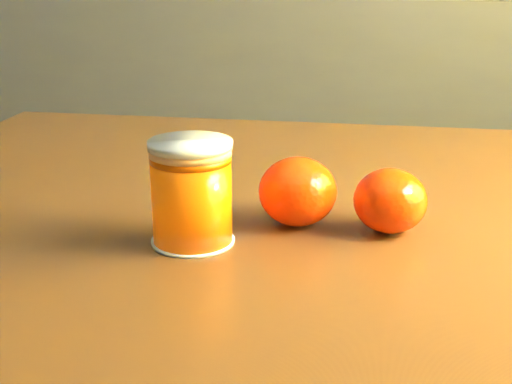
# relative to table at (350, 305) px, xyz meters

# --- Properties ---
(kitchen_counter) EXTENTS (3.15, 0.60, 0.90)m
(kitchen_counter) POSITION_rel_table_xyz_m (-0.82, 1.38, -0.22)
(kitchen_counter) COLOR #424247
(kitchen_counter) RESTS_ON ground
(table) EXTENTS (1.06, 0.77, 0.77)m
(table) POSITION_rel_table_xyz_m (0.00, 0.00, 0.00)
(table) COLOR brown
(table) RESTS_ON ground
(juice_glass) EXTENTS (0.07, 0.07, 0.09)m
(juice_glass) POSITION_rel_table_xyz_m (-0.14, -0.09, 0.14)
(juice_glass) COLOR #FA5C05
(juice_glass) RESTS_ON table
(orange_front) EXTENTS (0.07, 0.07, 0.06)m
(orange_front) POSITION_rel_table_xyz_m (-0.05, -0.04, 0.13)
(orange_front) COLOR #FF3605
(orange_front) RESTS_ON table
(orange_back) EXTENTS (0.07, 0.07, 0.06)m
(orange_back) POSITION_rel_table_xyz_m (0.03, -0.05, 0.13)
(orange_back) COLOR #FF3605
(orange_back) RESTS_ON table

